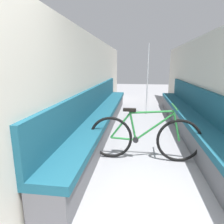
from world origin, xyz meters
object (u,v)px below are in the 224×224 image
at_px(bench_seat_row_left, 102,116).
at_px(bicycle, 144,138).
at_px(bench_seat_row_right, 190,119).
at_px(grab_pole_near, 147,80).

bearing_deg(bench_seat_row_left, bicycle, -57.65).
bearing_deg(bicycle, bench_seat_row_right, 41.40).
bearing_deg(bench_seat_row_right, grab_pole_near, 118.14).
bearing_deg(bench_seat_row_right, bench_seat_row_left, 180.00).
height_order(bench_seat_row_left, grab_pole_near, grab_pole_near).
relative_size(bench_seat_row_right, bicycle, 3.48).
bearing_deg(bench_seat_row_left, bench_seat_row_right, 0.00).
bearing_deg(grab_pole_near, bench_seat_row_right, -61.86).
xyz_separation_m(bicycle, grab_pole_near, (0.15, 3.19, 0.66)).
xyz_separation_m(bench_seat_row_left, bench_seat_row_right, (2.00, 0.00, 0.00)).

